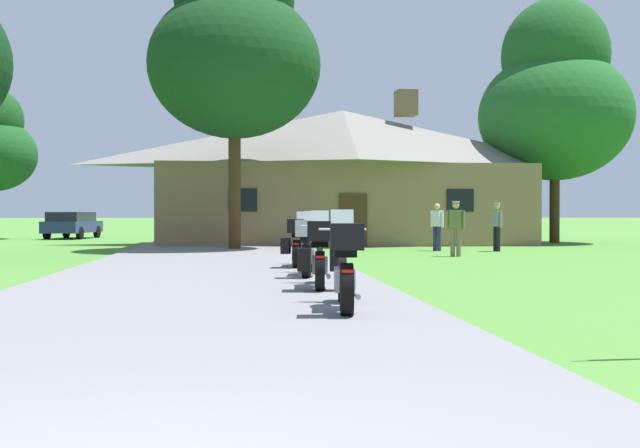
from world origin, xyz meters
name	(u,v)px	position (x,y,z in m)	size (l,w,h in m)	color
ground_plane	(218,258)	(0.00, 20.00, 0.00)	(500.00, 500.00, 0.00)	#4C8433
asphalt_driveway	(216,261)	(0.00, 18.00, 0.03)	(6.40, 80.00, 0.06)	slate
motorcycle_green_nearest_to_camera	(345,266)	(1.98, 6.87, 0.62)	(0.69, 2.08, 1.30)	black
motorcycle_yellow_second_in_row	(320,255)	(1.96, 9.81, 0.61)	(0.85, 2.08, 1.30)	black
motorcycle_orange_third_in_row	(308,248)	(2.01, 12.44, 0.62)	(0.78, 2.07, 1.30)	black
motorcycle_black_farthest_in_row	(299,243)	(2.03, 15.16, 0.61)	(0.96, 2.07, 1.30)	black
stone_lodge	(343,175)	(5.12, 30.11, 2.97)	(16.35, 6.38, 6.67)	#896B4C
bystander_gray_shirt_near_lodge	(497,224)	(9.52, 22.95, 0.95)	(0.31, 0.53, 1.69)	black
bystander_white_shirt_beside_signpost	(437,224)	(7.56, 23.53, 0.93)	(0.40, 0.45, 1.67)	navy
bystander_olive_shirt_by_tree	(456,225)	(7.20, 19.93, 0.95)	(0.50, 0.36, 1.69)	#75664C
tree_by_lodge_front	(234,44)	(0.48, 24.80, 7.35)	(6.16, 6.16, 11.40)	#422D19
tree_right_of_lodge	(555,98)	(14.66, 30.16, 6.47)	(6.74, 6.74, 10.88)	#422D19
parked_navy_suv_far_left	(72,224)	(-8.10, 38.90, 0.78)	(2.39, 4.79, 1.40)	navy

